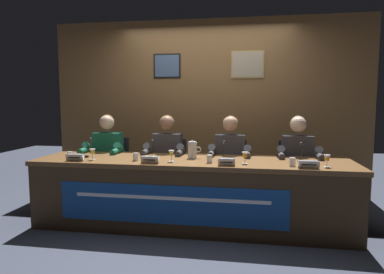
% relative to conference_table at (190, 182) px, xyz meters
% --- Properties ---
extents(ground_plane, '(12.00, 12.00, 0.00)m').
position_rel_conference_table_xyz_m(ground_plane, '(0.00, 0.12, -0.52)').
color(ground_plane, '#383D4C').
extents(wall_back_panelled, '(4.71, 0.14, 2.60)m').
position_rel_conference_table_xyz_m(wall_back_panelled, '(0.00, 1.51, 0.78)').
color(wall_back_panelled, brown).
rests_on(wall_back_panelled, ground_plane).
extents(conference_table, '(3.51, 0.87, 0.76)m').
position_rel_conference_table_xyz_m(conference_table, '(0.00, 0.00, 0.00)').
color(conference_table, brown).
rests_on(conference_table, ground_plane).
extents(chair_far_left, '(0.44, 0.45, 0.90)m').
position_rel_conference_table_xyz_m(chair_far_left, '(-1.20, 0.73, -0.08)').
color(chair_far_left, black).
rests_on(chair_far_left, ground_plane).
extents(panelist_far_left, '(0.51, 0.48, 1.23)m').
position_rel_conference_table_xyz_m(panelist_far_left, '(-1.20, 0.53, 0.19)').
color(panelist_far_left, black).
rests_on(panelist_far_left, ground_plane).
extents(nameplate_far_left, '(0.20, 0.06, 0.08)m').
position_rel_conference_table_xyz_m(nameplate_far_left, '(-1.23, -0.20, 0.27)').
color(nameplate_far_left, white).
rests_on(nameplate_far_left, conference_table).
extents(juice_glass_far_left, '(0.06, 0.06, 0.12)m').
position_rel_conference_table_xyz_m(juice_glass_far_left, '(-1.08, -0.10, 0.32)').
color(juice_glass_far_left, white).
rests_on(juice_glass_far_left, conference_table).
extents(water_cup_far_left, '(0.06, 0.06, 0.08)m').
position_rel_conference_table_xyz_m(water_cup_far_left, '(-1.35, -0.10, 0.27)').
color(water_cup_far_left, silver).
rests_on(water_cup_far_left, conference_table).
extents(microphone_far_left, '(0.06, 0.17, 0.22)m').
position_rel_conference_table_xyz_m(microphone_far_left, '(-1.23, 0.08, 0.31)').
color(microphone_far_left, black).
rests_on(microphone_far_left, conference_table).
extents(chair_center_left, '(0.44, 0.45, 0.90)m').
position_rel_conference_table_xyz_m(chair_center_left, '(-0.40, 0.73, -0.08)').
color(chair_center_left, black).
rests_on(chair_center_left, ground_plane).
extents(panelist_center_left, '(0.51, 0.48, 1.23)m').
position_rel_conference_table_xyz_m(panelist_center_left, '(-0.40, 0.53, 0.19)').
color(panelist_center_left, black).
rests_on(panelist_center_left, ground_plane).
extents(nameplate_center_left, '(0.19, 0.06, 0.08)m').
position_rel_conference_table_xyz_m(nameplate_center_left, '(-0.39, -0.21, 0.27)').
color(nameplate_center_left, white).
rests_on(nameplate_center_left, conference_table).
extents(juice_glass_center_left, '(0.06, 0.06, 0.12)m').
position_rel_conference_table_xyz_m(juice_glass_center_left, '(-0.19, -0.07, 0.32)').
color(juice_glass_center_left, white).
rests_on(juice_glass_center_left, conference_table).
extents(water_cup_center_left, '(0.06, 0.06, 0.08)m').
position_rel_conference_table_xyz_m(water_cup_center_left, '(-0.59, -0.07, 0.27)').
color(water_cup_center_left, silver).
rests_on(water_cup_center_left, conference_table).
extents(microphone_center_left, '(0.06, 0.17, 0.22)m').
position_rel_conference_table_xyz_m(microphone_center_left, '(-0.45, 0.01, 0.31)').
color(microphone_center_left, black).
rests_on(microphone_center_left, conference_table).
extents(chair_center_right, '(0.44, 0.45, 0.90)m').
position_rel_conference_table_xyz_m(chair_center_right, '(0.41, 0.73, -0.08)').
color(chair_center_right, black).
rests_on(chair_center_right, ground_plane).
extents(panelist_center_right, '(0.51, 0.48, 1.23)m').
position_rel_conference_table_xyz_m(panelist_center_right, '(0.41, 0.53, 0.19)').
color(panelist_center_right, black).
rests_on(panelist_center_right, ground_plane).
extents(nameplate_center_right, '(0.17, 0.06, 0.08)m').
position_rel_conference_table_xyz_m(nameplate_center_right, '(0.41, -0.21, 0.27)').
color(nameplate_center_right, white).
rests_on(nameplate_center_right, conference_table).
extents(juice_glass_center_right, '(0.06, 0.06, 0.12)m').
position_rel_conference_table_xyz_m(juice_glass_center_right, '(0.59, -0.06, 0.32)').
color(juice_glass_center_right, white).
rests_on(juice_glass_center_right, conference_table).
extents(water_cup_center_right, '(0.06, 0.06, 0.08)m').
position_rel_conference_table_xyz_m(water_cup_center_right, '(0.22, -0.08, 0.27)').
color(water_cup_center_right, silver).
rests_on(water_cup_center_right, conference_table).
extents(microphone_center_right, '(0.06, 0.17, 0.22)m').
position_rel_conference_table_xyz_m(microphone_center_right, '(0.36, 0.04, 0.31)').
color(microphone_center_right, black).
rests_on(microphone_center_right, conference_table).
extents(chair_far_right, '(0.44, 0.45, 0.90)m').
position_rel_conference_table_xyz_m(chair_far_right, '(1.21, 0.73, -0.08)').
color(chair_far_right, black).
rests_on(chair_far_right, ground_plane).
extents(panelist_far_right, '(0.51, 0.48, 1.23)m').
position_rel_conference_table_xyz_m(panelist_far_right, '(1.21, 0.53, 0.19)').
color(panelist_far_right, black).
rests_on(panelist_far_right, ground_plane).
extents(nameplate_far_right, '(0.20, 0.06, 0.08)m').
position_rel_conference_table_xyz_m(nameplate_far_right, '(1.20, -0.22, 0.27)').
color(nameplate_far_right, white).
rests_on(nameplate_far_right, conference_table).
extents(juice_glass_far_right, '(0.06, 0.06, 0.12)m').
position_rel_conference_table_xyz_m(juice_glass_far_right, '(1.39, -0.12, 0.32)').
color(juice_glass_far_right, white).
rests_on(juice_glass_far_right, conference_table).
extents(water_cup_far_right, '(0.06, 0.06, 0.08)m').
position_rel_conference_table_xyz_m(water_cup_far_right, '(1.06, -0.12, 0.27)').
color(water_cup_far_right, silver).
rests_on(water_cup_far_right, conference_table).
extents(microphone_far_right, '(0.06, 0.17, 0.22)m').
position_rel_conference_table_xyz_m(microphone_far_right, '(1.18, 0.04, 0.31)').
color(microphone_far_right, black).
rests_on(microphone_far_right, conference_table).
extents(water_pitcher_central, '(0.15, 0.10, 0.21)m').
position_rel_conference_table_xyz_m(water_pitcher_central, '(-0.00, 0.19, 0.33)').
color(water_pitcher_central, silver).
rests_on(water_pitcher_central, conference_table).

